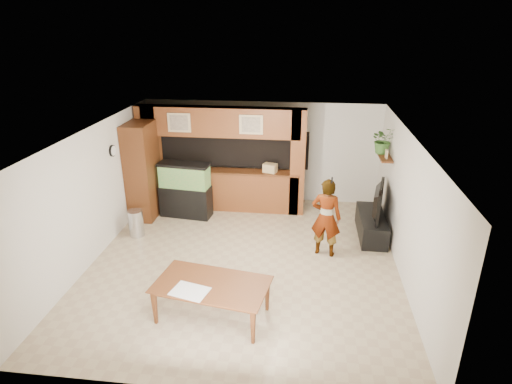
# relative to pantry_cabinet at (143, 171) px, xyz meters

# --- Properties ---
(floor) EXTENTS (6.50, 6.50, 0.00)m
(floor) POSITION_rel_pantry_cabinet_xyz_m (2.70, -1.85, -1.16)
(floor) COLOR tan
(floor) RESTS_ON ground
(ceiling) EXTENTS (6.50, 6.50, 0.00)m
(ceiling) POSITION_rel_pantry_cabinet_xyz_m (2.70, -1.85, 1.44)
(ceiling) COLOR white
(ceiling) RESTS_ON wall_back
(wall_back) EXTENTS (6.00, 0.00, 6.00)m
(wall_back) POSITION_rel_pantry_cabinet_xyz_m (2.70, 1.40, 0.14)
(wall_back) COLOR beige
(wall_back) RESTS_ON floor
(wall_left) EXTENTS (0.00, 6.50, 6.50)m
(wall_left) POSITION_rel_pantry_cabinet_xyz_m (-0.30, -1.85, 0.14)
(wall_left) COLOR beige
(wall_left) RESTS_ON floor
(wall_right) EXTENTS (0.00, 6.50, 6.50)m
(wall_right) POSITION_rel_pantry_cabinet_xyz_m (5.70, -1.85, 0.14)
(wall_right) COLOR beige
(wall_right) RESTS_ON floor
(partition) EXTENTS (4.20, 0.99, 2.60)m
(partition) POSITION_rel_pantry_cabinet_xyz_m (1.75, 0.79, 0.16)
(partition) COLOR brown
(partition) RESTS_ON floor
(wall_clock) EXTENTS (0.05, 0.25, 0.25)m
(wall_clock) POSITION_rel_pantry_cabinet_xyz_m (-0.27, -0.85, 0.74)
(wall_clock) COLOR black
(wall_clock) RESTS_ON wall_left
(wall_shelf) EXTENTS (0.25, 0.90, 0.04)m
(wall_shelf) POSITION_rel_pantry_cabinet_xyz_m (5.55, 0.10, 0.54)
(wall_shelf) COLOR #5B3015
(wall_shelf) RESTS_ON wall_right
(pantry_cabinet) EXTENTS (0.58, 0.95, 2.31)m
(pantry_cabinet) POSITION_rel_pantry_cabinet_xyz_m (0.00, 0.00, 0.00)
(pantry_cabinet) COLOR #5B3015
(pantry_cabinet) RESTS_ON floor
(trash_can) EXTENTS (0.33, 0.33, 0.60)m
(trash_can) POSITION_rel_pantry_cabinet_xyz_m (0.15, -1.05, -0.85)
(trash_can) COLOR #B2B2B7
(trash_can) RESTS_ON floor
(aquarium) EXTENTS (1.22, 0.46, 1.35)m
(aquarium) POSITION_rel_pantry_cabinet_xyz_m (0.98, 0.10, -0.50)
(aquarium) COLOR black
(aquarium) RESTS_ON floor
(tv_stand) EXTENTS (0.55, 1.49, 0.50)m
(tv_stand) POSITION_rel_pantry_cabinet_xyz_m (5.35, -0.42, -0.91)
(tv_stand) COLOR black
(tv_stand) RESTS_ON floor
(television) EXTENTS (0.40, 1.22, 0.70)m
(television) POSITION_rel_pantry_cabinet_xyz_m (5.35, -0.42, -0.31)
(television) COLOR black
(television) RESTS_ON tv_stand
(photo_frame) EXTENTS (0.04, 0.14, 0.19)m
(photo_frame) POSITION_rel_pantry_cabinet_xyz_m (5.55, -0.12, 0.66)
(photo_frame) COLOR tan
(photo_frame) RESTS_ON wall_shelf
(potted_plant) EXTENTS (0.66, 0.61, 0.61)m
(potted_plant) POSITION_rel_pantry_cabinet_xyz_m (5.52, 0.26, 0.87)
(potted_plant) COLOR #3A6829
(potted_plant) RESTS_ON wall_shelf
(person) EXTENTS (0.67, 0.52, 1.65)m
(person) POSITION_rel_pantry_cabinet_xyz_m (4.29, -1.36, -0.33)
(person) COLOR #A38059
(person) RESTS_ON floor
(microphone) EXTENTS (0.03, 0.09, 0.14)m
(microphone) POSITION_rel_pantry_cabinet_xyz_m (4.34, -1.52, 0.53)
(microphone) COLOR black
(microphone) RESTS_ON person
(dining_table) EXTENTS (1.94, 1.28, 0.63)m
(dining_table) POSITION_rel_pantry_cabinet_xyz_m (2.43, -3.64, -0.84)
(dining_table) COLOR #5B3015
(dining_table) RESTS_ON floor
(newspaper_a) EXTENTS (0.64, 0.53, 0.01)m
(newspaper_a) POSITION_rel_pantry_cabinet_xyz_m (2.15, -3.84, -0.52)
(newspaper_a) COLOR silver
(newspaper_a) RESTS_ON dining_table
(counter_box) EXTENTS (0.37, 0.30, 0.21)m
(counter_box) POSITION_rel_pantry_cabinet_xyz_m (2.99, 0.60, -0.01)
(counter_box) COLOR tan
(counter_box) RESTS_ON partition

